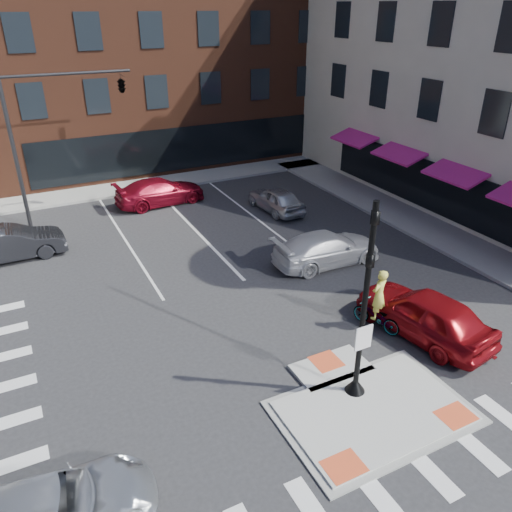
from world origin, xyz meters
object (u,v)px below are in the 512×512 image
silver_suv (55,510)px  red_sedan (424,313)px  white_pickup (327,248)px  bg_car_red (160,191)px  cyclist (377,310)px  bg_car_silver (276,199)px  bg_car_dark (11,243)px

silver_suv → red_sedan: red_sedan is taller
white_pickup → bg_car_red: bearing=23.3°
cyclist → white_pickup: bearing=-123.5°
red_sedan → white_pickup: red_sedan is taller
cyclist → bg_car_silver: bearing=-120.5°
white_pickup → bg_car_silver: size_ratio=1.24×
bg_car_silver → silver_suv: bearing=42.8°
white_pickup → bg_car_silver: (1.03, 6.54, -0.04)m
red_sedan → cyclist: 1.58m
red_sedan → bg_car_silver: size_ratio=1.23×
bg_car_dark → cyclist: (11.19, -11.75, 0.02)m
silver_suv → bg_car_silver: size_ratio=1.09×
bg_car_dark → bg_car_red: size_ratio=0.90×
white_pickup → red_sedan: bearing=-179.9°
silver_suv → red_sedan: bearing=-74.1°
silver_suv → cyclist: 11.51m
silver_suv → white_pickup: white_pickup is taller
cyclist → bg_car_dark: bearing=-65.6°
silver_suv → bg_car_dark: 14.69m
bg_car_silver → cyclist: 11.78m
bg_car_dark → cyclist: bearing=-137.3°
bg_car_dark → silver_suv: bearing=179.3°
silver_suv → bg_car_dark: bearing=7.2°
bg_car_silver → bg_car_red: 6.72m
bg_car_dark → cyclist: 16.23m
bg_car_dark → bg_car_red: 8.91m
silver_suv → white_pickup: 14.73m
silver_suv → bg_car_silver: bearing=-35.9°
bg_car_dark → bg_car_red: bg_car_dark is taller
white_pickup → bg_car_dark: (-12.47, 6.74, 0.04)m
white_pickup → bg_car_red: size_ratio=0.97×
red_sedan → bg_car_red: 17.08m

